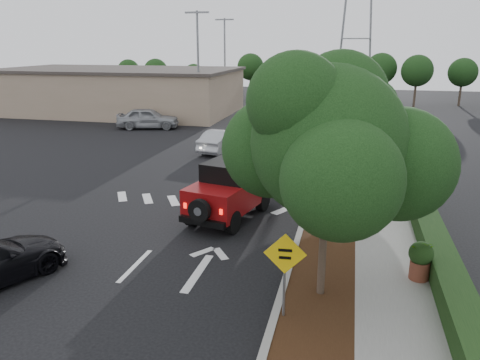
% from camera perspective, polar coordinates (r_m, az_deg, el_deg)
% --- Properties ---
extents(ground, '(120.00, 120.00, 0.00)m').
position_cam_1_polar(ground, '(14.78, -12.66, -10.16)').
color(ground, black).
rests_on(ground, ground).
extents(curb, '(0.20, 70.00, 0.15)m').
position_cam_1_polar(curb, '(24.69, 9.52, 1.05)').
color(curb, '#9E9B93').
rests_on(curb, ground).
extents(planting_strip, '(1.80, 70.00, 0.12)m').
position_cam_1_polar(planting_strip, '(24.65, 11.83, 0.86)').
color(planting_strip, black).
rests_on(planting_strip, ground).
extents(sidewalk, '(2.00, 70.00, 0.12)m').
position_cam_1_polar(sidewalk, '(24.68, 16.24, 0.57)').
color(sidewalk, gray).
rests_on(sidewalk, ground).
extents(hedge, '(0.80, 70.00, 0.80)m').
position_cam_1_polar(hedge, '(24.72, 19.53, 1.12)').
color(hedge, black).
rests_on(hedge, ground).
extents(commercial_building, '(22.00, 12.00, 4.00)m').
position_cam_1_polar(commercial_building, '(47.49, -14.58, 10.42)').
color(commercial_building, gray).
rests_on(commercial_building, ground).
extents(transmission_tower, '(7.00, 4.00, 28.00)m').
position_cam_1_polar(transmission_tower, '(60.14, 13.49, 9.72)').
color(transmission_tower, slate).
rests_on(transmission_tower, ground).
extents(street_tree_near, '(3.80, 3.80, 5.92)m').
position_cam_1_polar(street_tree_near, '(13.03, 9.73, -13.81)').
color(street_tree_near, black).
rests_on(street_tree_near, ground).
extents(street_tree_mid, '(3.20, 3.20, 5.32)m').
position_cam_1_polar(street_tree_mid, '(19.41, 11.22, -3.52)').
color(street_tree_mid, black).
rests_on(street_tree_mid, ground).
extents(street_tree_far, '(3.40, 3.40, 5.62)m').
position_cam_1_polar(street_tree_far, '(25.63, 11.91, 1.32)').
color(street_tree_far, black).
rests_on(street_tree_far, ground).
extents(light_pole_a, '(2.00, 0.22, 9.00)m').
position_cam_1_polar(light_pole_a, '(40.36, -4.94, 7.04)').
color(light_pole_a, slate).
rests_on(light_pole_a, ground).
extents(light_pole_b, '(2.00, 0.22, 9.00)m').
position_cam_1_polar(light_pole_b, '(52.02, -1.82, 9.18)').
color(light_pole_b, slate).
rests_on(light_pole_b, ground).
extents(red_jeep, '(2.72, 4.49, 2.20)m').
position_cam_1_polar(red_jeep, '(17.98, -1.04, -1.06)').
color(red_jeep, black).
rests_on(red_jeep, ground).
extents(silver_suv_ahead, '(3.03, 5.32, 1.40)m').
position_cam_1_polar(silver_suv_ahead, '(24.11, 4.73, 2.39)').
color(silver_suv_ahead, '#A1A4A8').
rests_on(silver_suv_ahead, ground).
extents(silver_sedan_oncoming, '(2.23, 4.39, 1.38)m').
position_cam_1_polar(silver_sedan_oncoming, '(29.12, -2.15, 4.85)').
color(silver_sedan_oncoming, '#A7A9AE').
rests_on(silver_sedan_oncoming, ground).
extents(parked_suv, '(5.13, 3.06, 1.64)m').
position_cam_1_polar(parked_suv, '(37.75, -11.17, 7.40)').
color(parked_suv, '#97999E').
rests_on(parked_suv, ground).
extents(speed_hump_sign, '(1.01, 0.12, 2.16)m').
position_cam_1_polar(speed_hump_sign, '(11.23, 5.49, -10.16)').
color(speed_hump_sign, slate).
rests_on(speed_hump_sign, ground).
extents(terracotta_planter, '(0.67, 0.67, 1.18)m').
position_cam_1_polar(terracotta_planter, '(14.08, 21.17, -8.72)').
color(terracotta_planter, brown).
rests_on(terracotta_planter, ground).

